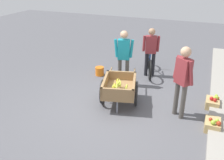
{
  "coord_description": "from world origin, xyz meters",
  "views": [
    {
      "loc": [
        4.86,
        2.06,
        3.25
      ],
      "look_at": [
        -0.15,
        0.08,
        0.75
      ],
      "focal_mm": 39.17,
      "sensor_mm": 36.0,
      "label": 1
    }
  ],
  "objects_px": {
    "bicycle": "(149,64)",
    "mixed_fruit_crate": "(213,125)",
    "apple_crate": "(213,103)",
    "bystander_person": "(183,76)",
    "cyclist_person": "(151,48)",
    "plastic_bucket": "(100,71)",
    "vendor_person": "(124,53)",
    "fruit_cart": "(119,89)"
  },
  "relations": [
    {
      "from": "fruit_cart",
      "to": "bicycle",
      "type": "height_order",
      "value": "bicycle"
    },
    {
      "from": "plastic_bucket",
      "to": "vendor_person",
      "type": "bearing_deg",
      "value": 68.2
    },
    {
      "from": "cyclist_person",
      "to": "bystander_person",
      "type": "bearing_deg",
      "value": 30.11
    },
    {
      "from": "bicycle",
      "to": "cyclist_person",
      "type": "xyz_separation_m",
      "value": [
        0.15,
        0.04,
        0.58
      ]
    },
    {
      "from": "fruit_cart",
      "to": "bystander_person",
      "type": "bearing_deg",
      "value": 89.06
    },
    {
      "from": "fruit_cart",
      "to": "plastic_bucket",
      "type": "height_order",
      "value": "fruit_cart"
    },
    {
      "from": "plastic_bucket",
      "to": "apple_crate",
      "type": "height_order",
      "value": "apple_crate"
    },
    {
      "from": "mixed_fruit_crate",
      "to": "bicycle",
      "type": "bearing_deg",
      "value": -141.13
    },
    {
      "from": "vendor_person",
      "to": "mixed_fruit_crate",
      "type": "bearing_deg",
      "value": 60.94
    },
    {
      "from": "mixed_fruit_crate",
      "to": "vendor_person",
      "type": "bearing_deg",
      "value": -119.06
    },
    {
      "from": "bicycle",
      "to": "plastic_bucket",
      "type": "distance_m",
      "value": 1.66
    },
    {
      "from": "bicycle",
      "to": "plastic_bucket",
      "type": "relative_size",
      "value": 5.68
    },
    {
      "from": "bicycle",
      "to": "mixed_fruit_crate",
      "type": "distance_m",
      "value": 3.26
    },
    {
      "from": "cyclist_person",
      "to": "plastic_bucket",
      "type": "xyz_separation_m",
      "value": [
        0.58,
        -1.52,
        -0.79
      ]
    },
    {
      "from": "bicycle",
      "to": "plastic_bucket",
      "type": "height_order",
      "value": "bicycle"
    },
    {
      "from": "bicycle",
      "to": "mixed_fruit_crate",
      "type": "xyz_separation_m",
      "value": [
        2.53,
        2.04,
        -0.23
      ]
    },
    {
      "from": "bicycle",
      "to": "bystander_person",
      "type": "bearing_deg",
      "value": 29.31
    },
    {
      "from": "bystander_person",
      "to": "bicycle",
      "type": "bearing_deg",
      "value": -150.69
    },
    {
      "from": "plastic_bucket",
      "to": "apple_crate",
      "type": "bearing_deg",
      "value": 77.12
    },
    {
      "from": "vendor_person",
      "to": "mixed_fruit_crate",
      "type": "distance_m",
      "value": 3.06
    },
    {
      "from": "cyclist_person",
      "to": "apple_crate",
      "type": "distance_m",
      "value": 2.54
    },
    {
      "from": "apple_crate",
      "to": "bystander_person",
      "type": "height_order",
      "value": "bystander_person"
    },
    {
      "from": "plastic_bucket",
      "to": "mixed_fruit_crate",
      "type": "relative_size",
      "value": 0.64
    },
    {
      "from": "vendor_person",
      "to": "bystander_person",
      "type": "xyz_separation_m",
      "value": [
        1.14,
        1.79,
        0.05
      ]
    },
    {
      "from": "cyclist_person",
      "to": "apple_crate",
      "type": "xyz_separation_m",
      "value": [
        1.38,
        1.98,
        -0.8
      ]
    },
    {
      "from": "mixed_fruit_crate",
      "to": "cyclist_person",
      "type": "bearing_deg",
      "value": -140.06
    },
    {
      "from": "apple_crate",
      "to": "mixed_fruit_crate",
      "type": "relative_size",
      "value": 1.0
    },
    {
      "from": "vendor_person",
      "to": "bicycle",
      "type": "distance_m",
      "value": 1.38
    },
    {
      "from": "vendor_person",
      "to": "cyclist_person",
      "type": "height_order",
      "value": "vendor_person"
    },
    {
      "from": "bicycle",
      "to": "apple_crate",
      "type": "bearing_deg",
      "value": 52.95
    },
    {
      "from": "mixed_fruit_crate",
      "to": "bystander_person",
      "type": "relative_size",
      "value": 0.26
    },
    {
      "from": "vendor_person",
      "to": "apple_crate",
      "type": "bearing_deg",
      "value": 80.66
    },
    {
      "from": "bicycle",
      "to": "bystander_person",
      "type": "xyz_separation_m",
      "value": [
        2.25,
        1.26,
        0.69
      ]
    },
    {
      "from": "mixed_fruit_crate",
      "to": "bystander_person",
      "type": "xyz_separation_m",
      "value": [
        -0.28,
        -0.78,
        0.92
      ]
    },
    {
      "from": "fruit_cart",
      "to": "mixed_fruit_crate",
      "type": "relative_size",
      "value": 4.06
    },
    {
      "from": "fruit_cart",
      "to": "plastic_bucket",
      "type": "relative_size",
      "value": 6.31
    },
    {
      "from": "mixed_fruit_crate",
      "to": "bystander_person",
      "type": "height_order",
      "value": "bystander_person"
    },
    {
      "from": "vendor_person",
      "to": "bystander_person",
      "type": "distance_m",
      "value": 2.12
    },
    {
      "from": "cyclist_person",
      "to": "mixed_fruit_crate",
      "type": "distance_m",
      "value": 3.21
    },
    {
      "from": "cyclist_person",
      "to": "bicycle",
      "type": "bearing_deg",
      "value": -163.51
    },
    {
      "from": "cyclist_person",
      "to": "plastic_bucket",
      "type": "relative_size",
      "value": 5.52
    },
    {
      "from": "apple_crate",
      "to": "mixed_fruit_crate",
      "type": "bearing_deg",
      "value": 1.18
    }
  ]
}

